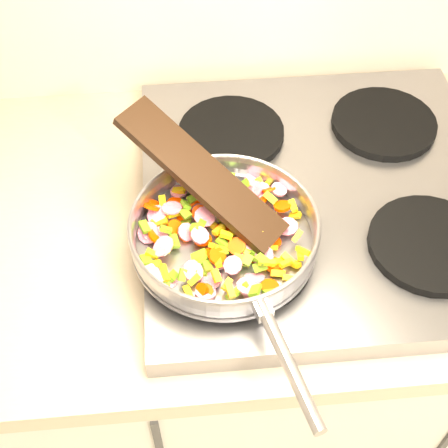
{
  "coord_description": "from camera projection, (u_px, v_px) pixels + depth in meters",
  "views": [
    {
      "loc": [
        -0.93,
        0.97,
        1.71
      ],
      "look_at": [
        -0.88,
        1.55,
        1.0
      ],
      "focal_mm": 50.0,
      "sensor_mm": 36.0,
      "label": 1
    }
  ],
  "objects": [
    {
      "name": "cooktop",
      "position": [
        321.0,
        195.0,
        1.06
      ],
      "size": [
        0.6,
        0.6,
        0.04
      ],
      "primitive_type": "cube",
      "color": "#939399",
      "rests_on": "counter_top"
    },
    {
      "name": "grate_br",
      "position": [
        384.0,
        123.0,
        1.14
      ],
      "size": [
        0.19,
        0.19,
        0.02
      ],
      "primitive_type": "cylinder",
      "color": "black",
      "rests_on": "cooktop"
    },
    {
      "name": "vegetable_heap",
      "position": [
        221.0,
        234.0,
        0.94
      ],
      "size": [
        0.26,
        0.25,
        0.05
      ],
      "color": "#649818",
      "rests_on": "saute_pan"
    },
    {
      "name": "saute_pan",
      "position": [
        225.0,
        232.0,
        0.93
      ],
      "size": [
        0.32,
        0.48,
        0.05
      ],
      "rotation": [
        0.0,
        0.0,
        0.26
      ],
      "color": "#9E9EA5",
      "rests_on": "grate_fl"
    },
    {
      "name": "wooden_spatula",
      "position": [
        201.0,
        174.0,
        0.93
      ],
      "size": [
        0.25,
        0.24,
        0.12
      ],
      "primitive_type": "cube",
      "rotation": [
        0.0,
        -0.38,
        2.4
      ],
      "color": "black",
      "rests_on": "saute_pan"
    },
    {
      "name": "grate_fr",
      "position": [
        430.0,
        244.0,
        0.96
      ],
      "size": [
        0.19,
        0.19,
        0.02
      ],
      "primitive_type": "cylinder",
      "color": "black",
      "rests_on": "cooktop"
    },
    {
      "name": "grate_fl",
      "position": [
        249.0,
        258.0,
        0.94
      ],
      "size": [
        0.19,
        0.19,
        0.02
      ],
      "primitive_type": "cylinder",
      "color": "black",
      "rests_on": "cooktop"
    },
    {
      "name": "grate_bl",
      "position": [
        231.0,
        133.0,
        1.12
      ],
      "size": [
        0.19,
        0.19,
        0.02
      ],
      "primitive_type": "cylinder",
      "color": "black",
      "rests_on": "cooktop"
    }
  ]
}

